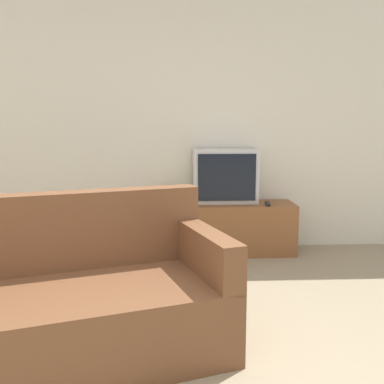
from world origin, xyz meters
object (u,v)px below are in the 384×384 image
couch (31,312)px  book_stack (177,194)px  television (225,176)px  tv_stand (224,228)px  remote_on_stand (268,204)px

couch → book_stack: size_ratio=10.13×
television → tv_stand: bearing=-103.3°
couch → remote_on_stand: bearing=30.6°
tv_stand → book_stack: book_stack is taller
couch → remote_on_stand: couch is taller
television → remote_on_stand: television is taller
television → book_stack: bearing=-177.8°
tv_stand → remote_on_stand: bearing=-14.0°
book_stack → remote_on_stand: book_stack is taller
tv_stand → book_stack: (-0.49, 0.06, 0.35)m
book_stack → remote_on_stand: bearing=-10.1°
television → couch: 2.61m
couch → book_stack: couch is taller
couch → book_stack: bearing=50.6°
remote_on_stand → television: bearing=156.1°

